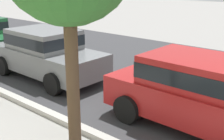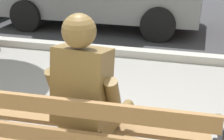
{
  "view_description": "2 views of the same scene",
  "coord_description": "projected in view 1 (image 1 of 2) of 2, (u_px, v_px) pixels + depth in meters",
  "views": [
    {
      "loc": [
        6.18,
        -0.91,
        3.11
      ],
      "look_at": [
        1.41,
        4.68,
        0.8
      ],
      "focal_mm": 46.99,
      "sensor_mm": 36.0,
      "label": 1
    },
    {
      "loc": [
        0.73,
        -2.1,
        1.8
      ],
      "look_at": [
        0.05,
        0.43,
        0.75
      ],
      "focal_mm": 53.36,
      "sensor_mm": 36.0,
      "label": 2
    }
  ],
  "objects": [
    {
      "name": "curb_stone",
      "position": [
        25.0,
        103.0,
        7.5
      ],
      "size": [
        60.0,
        0.2,
        0.12
      ],
      "primitive_type": "cube",
      "color": "#B2AFA8",
      "rests_on": "ground"
    },
    {
      "name": "parked_car_grey",
      "position": [
        46.0,
        52.0,
        9.41
      ],
      "size": [
        4.12,
        1.96,
        1.56
      ],
      "color": "slate",
      "rests_on": "ground"
    },
    {
      "name": "parked_car_red",
      "position": [
        200.0,
        91.0,
        6.18
      ],
      "size": [
        4.12,
        1.96,
        1.56
      ],
      "color": "#B21E1E",
      "rests_on": "ground"
    },
    {
      "name": "street_surface",
      "position": [
        132.0,
        66.0,
        10.86
      ],
      "size": [
        60.0,
        9.0,
        0.01
      ],
      "primitive_type": "cube",
      "color": "#38383A",
      "rests_on": "ground"
    }
  ]
}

